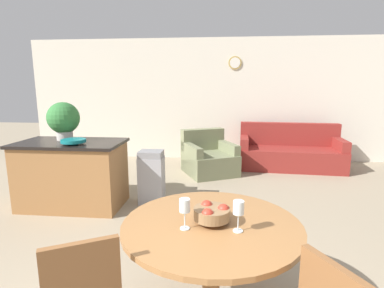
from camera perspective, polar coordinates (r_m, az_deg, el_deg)
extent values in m
cube|color=silver|center=(6.85, 2.33, 8.39)|extent=(8.00, 0.06, 2.70)
cylinder|color=tan|center=(6.81, 8.19, 15.06)|extent=(0.28, 0.02, 0.28)
cylinder|color=white|center=(6.80, 8.19, 15.07)|extent=(0.23, 0.01, 0.23)
cylinder|color=#9E6B3D|center=(2.27, 3.64, -23.28)|extent=(0.12, 0.12, 0.68)
cylinder|color=#9E6B3D|center=(2.09, 3.76, -15.16)|extent=(1.21, 1.21, 0.03)
cube|color=brown|center=(1.78, -20.11, -23.53)|extent=(0.36, 0.22, 0.45)
cylinder|color=olive|center=(2.08, 3.77, -14.36)|extent=(0.09, 0.09, 0.03)
cylinder|color=olive|center=(2.06, 3.79, -13.05)|extent=(0.25, 0.25, 0.07)
sphere|color=#B73323|center=(2.06, 6.00, -12.40)|extent=(0.08, 0.08, 0.08)
sphere|color=#B73323|center=(2.11, 2.80, -11.73)|extent=(0.08, 0.08, 0.08)
sphere|color=#B73323|center=(1.98, 2.98, -13.31)|extent=(0.08, 0.08, 0.08)
cylinder|color=silver|center=(2.00, -1.38, -15.74)|extent=(0.06, 0.06, 0.01)
cylinder|color=silver|center=(1.98, -1.39, -14.22)|extent=(0.01, 0.01, 0.11)
cylinder|color=silver|center=(1.94, -1.40, -11.59)|extent=(0.07, 0.07, 0.09)
cylinder|color=silver|center=(1.99, 8.73, -16.02)|extent=(0.06, 0.06, 0.01)
cylinder|color=silver|center=(1.97, 8.78, -14.49)|extent=(0.01, 0.01, 0.11)
cylinder|color=silver|center=(1.93, 8.87, -11.85)|extent=(0.07, 0.07, 0.09)
cube|color=#9E6B3D|center=(4.48, -21.81, -5.62)|extent=(1.36, 0.73, 0.88)
cube|color=black|center=(4.38, -22.23, 0.15)|extent=(1.42, 0.79, 0.04)
cylinder|color=#147A7F|center=(4.17, -21.62, 0.13)|extent=(0.11, 0.11, 0.02)
cylinder|color=#147A7F|center=(4.16, -21.66, 0.57)|extent=(0.31, 0.31, 0.04)
cylinder|color=beige|center=(4.55, -23.07, 1.64)|extent=(0.22, 0.22, 0.14)
sphere|color=#387F3D|center=(4.52, -23.30, 4.60)|extent=(0.44, 0.44, 0.44)
cube|color=#9E9EA3|center=(4.34, -7.70, -6.84)|extent=(0.34, 0.29, 0.67)
cube|color=gray|center=(4.24, -7.83, -1.92)|extent=(0.33, 0.28, 0.09)
cube|color=maroon|center=(6.44, 18.15, -2.58)|extent=(2.08, 1.01, 0.42)
cube|color=maroon|center=(6.69, 17.93, 1.83)|extent=(2.03, 0.32, 0.47)
cube|color=maroon|center=(6.33, 9.85, -1.41)|extent=(0.21, 0.82, 0.63)
cube|color=maroon|center=(6.63, 26.19, -1.84)|extent=(0.21, 0.82, 0.63)
cube|color=#7A7F5B|center=(5.76, 3.36, -3.69)|extent=(1.18, 1.21, 0.40)
cube|color=#7A7F5B|center=(6.00, 2.03, 0.91)|extent=(0.87, 0.56, 0.42)
cube|color=#7A7F5B|center=(5.61, -0.07, -3.09)|extent=(0.49, 0.83, 0.59)
cube|color=#7A7F5B|center=(5.89, 6.65, -2.47)|extent=(0.49, 0.83, 0.59)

